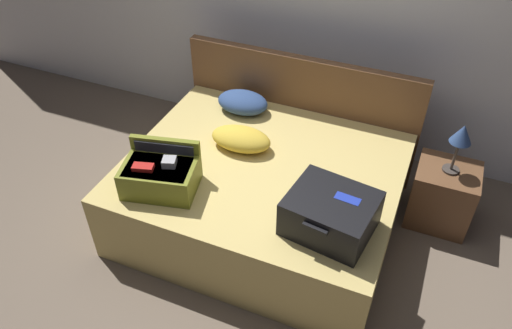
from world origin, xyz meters
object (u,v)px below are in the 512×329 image
bed (262,194)px  nightstand (442,195)px  pillow_near_headboard (243,102)px  pillow_center_head (241,139)px  table_lamp (461,137)px  hard_case_large (331,213)px  hard_case_medium (160,174)px

bed → nightstand: (1.23, 0.54, -0.03)m
pillow_near_headboard → nightstand: (1.64, -0.05, -0.38)m
pillow_center_head → table_lamp: table_lamp is taller
hard_case_large → table_lamp: table_lamp is taller
hard_case_large → pillow_center_head: size_ratio=1.24×
bed → pillow_near_headboard: size_ratio=4.58×
bed → pillow_center_head: bearing=148.9°
hard_case_large → pillow_near_headboard: (-1.01, 0.98, -0.05)m
pillow_center_head → hard_case_medium: bearing=-116.6°
pillow_near_headboard → nightstand: size_ratio=0.85×
hard_case_medium → pillow_center_head: hard_case_medium is taller
pillow_near_headboard → nightstand: pillow_near_headboard is taller
nightstand → bed: bearing=-156.4°
hard_case_large → hard_case_medium: hard_case_medium is taller
bed → pillow_center_head: 0.44m
pillow_center_head → pillow_near_headboard: bearing=112.5°
pillow_near_headboard → table_lamp: 1.65m
bed → pillow_center_head: (-0.23, 0.14, 0.35)m
hard_case_large → table_lamp: size_ratio=1.42×
pillow_near_headboard → table_lamp: size_ratio=1.06×
hard_case_medium → nightstand: (1.76, 1.01, -0.42)m
hard_case_large → table_lamp: bearing=63.8°
hard_case_medium → pillow_near_headboard: (0.12, 1.06, -0.04)m
hard_case_medium → pillow_near_headboard: size_ratio=1.29×
bed → table_lamp: size_ratio=4.87×
pillow_near_headboard → table_lamp: table_lamp is taller
bed → hard_case_medium: size_ratio=3.56×
hard_case_large → table_lamp: 1.13m
bed → table_lamp: table_lamp is taller
nightstand → table_lamp: 0.54m
hard_case_medium → table_lamp: 2.03m
hard_case_medium → table_lamp: (1.76, 1.01, 0.12)m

